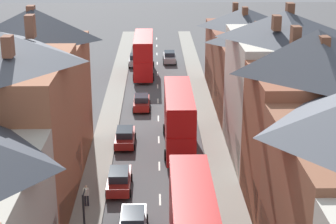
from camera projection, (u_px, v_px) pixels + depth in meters
pavement_left at (106, 132)px, 54.58m from camera, size 2.20×104.00×0.14m
pavement_right at (211, 131)px, 54.81m from camera, size 2.20×104.00×0.14m
centre_line_dashes at (159, 140)px, 52.82m from camera, size 0.14×97.80×0.01m
terrace_row_right at (307, 134)px, 38.79m from camera, size 8.00×70.28×13.25m
double_decker_bus_mid_street at (179, 118)px, 50.21m from camera, size 2.74×10.80×5.30m
double_decker_bus_far_approaching at (144, 54)px, 74.25m from camera, size 2.74×10.80×5.30m
car_near_blue at (119, 180)px, 42.77m from camera, size 1.90×4.40×1.66m
car_parked_left_a at (142, 102)px, 61.08m from camera, size 1.90×4.17×1.65m
car_mid_black at (125, 137)px, 51.36m from camera, size 1.90×4.48×1.62m
car_parked_left_b at (133, 222)px, 36.73m from camera, size 1.90×4.24×1.64m
car_mid_white at (135, 60)px, 79.66m from camera, size 1.90×4.18×1.69m
car_parked_right_b at (170, 57)px, 81.37m from camera, size 1.90×4.55×1.68m
pedestrian_far_left at (86, 194)px, 40.02m from camera, size 0.36×0.22×1.61m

